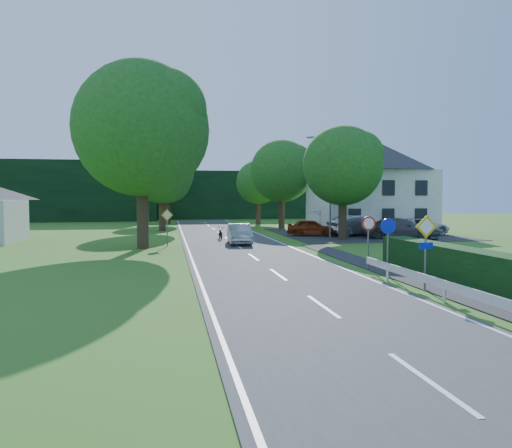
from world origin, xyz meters
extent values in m
plane|color=#37631C|center=(0.00, 0.00, 0.00)|extent=(160.00, 160.00, 0.00)
cube|color=#39383B|center=(0.00, 20.00, 0.02)|extent=(7.00, 80.00, 0.04)
cube|color=#252528|center=(12.00, 33.00, 0.02)|extent=(14.00, 16.00, 0.04)
cube|color=white|center=(-3.25, 20.00, 0.04)|extent=(0.12, 80.00, 0.01)
cube|color=white|center=(3.25, 20.00, 0.04)|extent=(0.12, 80.00, 0.01)
cube|color=black|center=(8.00, 66.00, 3.50)|extent=(30.00, 5.00, 7.00)
cube|color=silver|center=(14.00, 36.00, 2.80)|extent=(10.00, 8.00, 5.60)
pyramid|color=#2A2A30|center=(14.00, 36.00, 7.10)|extent=(10.60, 8.40, 3.00)
cylinder|color=slate|center=(8.20, 30.00, 4.00)|extent=(0.16, 0.16, 8.00)
cylinder|color=slate|center=(7.40, 30.00, 7.90)|extent=(1.70, 0.10, 0.10)
cube|color=slate|center=(6.50, 30.00, 7.85)|extent=(0.50, 0.18, 0.12)
cylinder|color=slate|center=(4.30, 8.00, 1.20)|extent=(0.07, 0.07, 2.40)
cube|color=#DDB30B|center=(4.30, 7.97, 2.20)|extent=(0.78, 0.04, 0.78)
cube|color=white|center=(4.30, 7.97, 2.20)|extent=(0.57, 0.05, 0.57)
cube|color=#0C21C2|center=(4.30, 7.97, 1.55)|extent=(0.50, 0.04, 0.22)
cylinder|color=slate|center=(4.30, 11.00, 1.10)|extent=(0.07, 0.07, 2.20)
cylinder|color=#0C21C2|center=(4.30, 10.97, 2.05)|extent=(0.64, 0.04, 0.64)
cylinder|color=slate|center=(4.30, 13.00, 1.10)|extent=(0.07, 0.07, 2.20)
cylinder|color=red|center=(4.30, 12.97, 2.05)|extent=(0.64, 0.04, 0.64)
cylinder|color=white|center=(4.30, 12.95, 2.05)|extent=(0.48, 0.04, 0.48)
cylinder|color=slate|center=(-4.50, 25.00, 1.10)|extent=(0.07, 0.07, 2.20)
cube|color=#DDB30B|center=(-4.50, 24.97, 2.05)|extent=(0.78, 0.04, 0.78)
cube|color=white|center=(-4.50, 24.97, 2.05)|extent=(0.57, 0.05, 0.57)
imported|color=#B3B4B8|center=(0.30, 25.44, 0.72)|extent=(1.66, 4.22, 1.37)
imported|color=black|center=(-0.56, 29.50, 0.54)|extent=(0.67, 1.91, 1.00)
imported|color=maroon|center=(7.12, 31.53, 0.72)|extent=(4.30, 2.82, 1.36)
imported|color=#A0A0A4|center=(11.00, 31.18, 0.88)|extent=(5.32, 2.70, 1.67)
imported|color=#47484C|center=(13.12, 27.68, 0.82)|extent=(5.73, 4.68, 1.56)
imported|color=silver|center=(16.43, 31.19, 0.74)|extent=(5.11, 2.50, 1.40)
imported|color=red|center=(8.92, 35.00, 1.07)|extent=(2.73, 2.76, 2.06)
camera|label=1|loc=(-4.39, -7.80, 3.22)|focal=35.00mm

